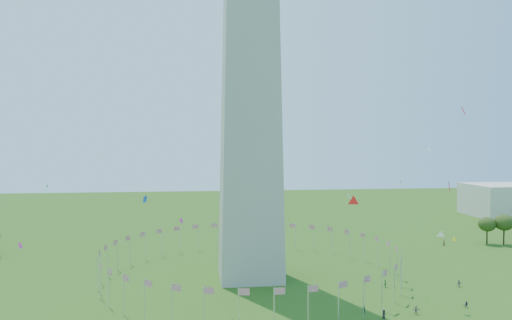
{
  "coord_description": "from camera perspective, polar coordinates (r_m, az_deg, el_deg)",
  "views": [
    {
      "loc": [
        -15.8,
        -84.96,
        37.29
      ],
      "look_at": [
        -0.36,
        35.0,
        33.06
      ],
      "focal_mm": 35.0,
      "sensor_mm": 36.0,
      "label": 1
    }
  ],
  "objects": [
    {
      "name": "flag_ring",
      "position": [
        139.78,
        -0.65,
        -11.57
      ],
      "size": [
        80.24,
        80.24,
        9.0
      ],
      "color": "silver",
      "rests_on": "ground"
    },
    {
      "name": "kites_aloft",
      "position": [
        109.48,
        9.28,
        -6.52
      ],
      "size": [
        123.17,
        81.96,
        39.65
      ],
      "color": "white",
      "rests_on": "ground"
    }
  ]
}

